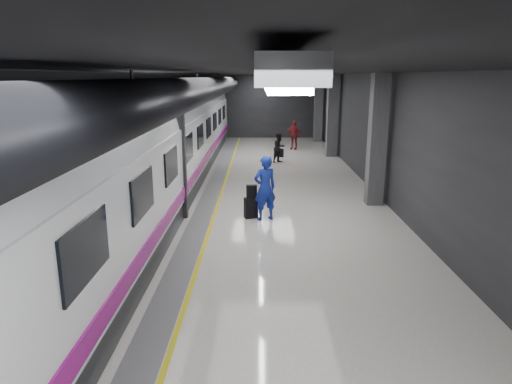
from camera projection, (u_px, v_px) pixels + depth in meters
ground at (243, 220)px, 14.28m from camera, size 40.00×40.00×0.00m
platform_hall at (234, 104)px, 14.34m from camera, size 10.02×40.02×4.51m
train at (135, 155)px, 13.79m from camera, size 3.05×38.00×4.05m
traveler_main at (265, 188)px, 14.14m from camera, size 0.88×0.75×2.04m
suitcase_main at (251, 208)px, 14.49m from camera, size 0.46×0.38×0.65m
shoulder_bag at (252, 192)px, 14.32m from camera, size 0.34×0.22×0.42m
traveler_far_a at (279, 148)px, 23.74m from camera, size 0.95×0.94×1.55m
traveler_far_b at (294, 135)px, 28.04m from camera, size 1.12×0.77×1.77m
suitcase_far at (281, 153)px, 25.48m from camera, size 0.33×0.23×0.46m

